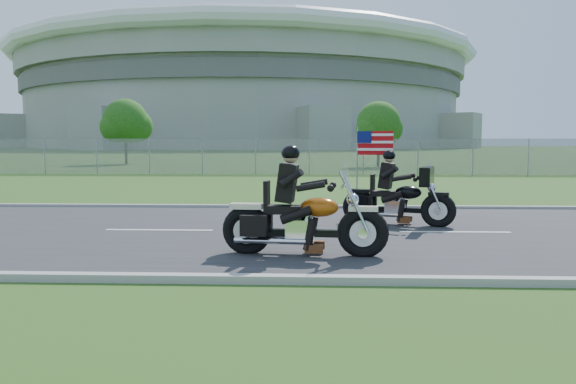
{
  "coord_description": "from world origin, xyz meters",
  "views": [
    {
      "loc": [
        1.11,
        -11.25,
        1.86
      ],
      "look_at": [
        0.64,
        0.0,
        0.84
      ],
      "focal_mm": 35.0,
      "sensor_mm": 36.0,
      "label": 1
    }
  ],
  "objects": [
    {
      "name": "ground",
      "position": [
        0.0,
        0.0,
        0.0
      ],
      "size": [
        420.0,
        420.0,
        0.0
      ],
      "primitive_type": "plane",
      "color": "#274B17",
      "rests_on": "ground"
    },
    {
      "name": "road",
      "position": [
        0.0,
        0.0,
        0.02
      ],
      "size": [
        120.0,
        8.0,
        0.04
      ],
      "primitive_type": "cube",
      "color": "#28282B",
      "rests_on": "ground"
    },
    {
      "name": "curb_north",
      "position": [
        0.0,
        4.05,
        0.05
      ],
      "size": [
        120.0,
        0.18,
        0.12
      ],
      "primitive_type": "cube",
      "color": "#9E9B93",
      "rests_on": "ground"
    },
    {
      "name": "curb_south",
      "position": [
        0.0,
        -4.05,
        0.05
      ],
      "size": [
        120.0,
        0.18,
        0.12
      ],
      "primitive_type": "cube",
      "color": "#9E9B93",
      "rests_on": "ground"
    },
    {
      "name": "fence",
      "position": [
        -5.0,
        20.0,
        1.0
      ],
      "size": [
        60.0,
        0.03,
        2.0
      ],
      "primitive_type": "cube",
      "color": "gray",
      "rests_on": "ground"
    },
    {
      "name": "stadium",
      "position": [
        -20.0,
        170.0,
        15.58
      ],
      "size": [
        140.4,
        140.4,
        29.2
      ],
      "color": "#A3A099",
      "rests_on": "ground"
    },
    {
      "name": "tree_fence_near",
      "position": [
        6.04,
        30.04,
        2.97
      ],
      "size": [
        3.52,
        3.28,
        4.75
      ],
      "color": "#382316",
      "rests_on": "ground"
    },
    {
      "name": "tree_fence_mid",
      "position": [
        -13.95,
        34.04,
        3.3
      ],
      "size": [
        3.96,
        3.69,
        5.3
      ],
      "color": "#382316",
      "rests_on": "ground"
    },
    {
      "name": "motorcycle_lead",
      "position": [
        0.96,
        -2.35,
        0.57
      ],
      "size": [
        2.69,
        0.81,
        1.81
      ],
      "rotation": [
        0.0,
        0.0,
        -0.1
      ],
      "color": "black",
      "rests_on": "ground"
    },
    {
      "name": "motorcycle_follow",
      "position": [
        2.99,
        1.0,
        0.57
      ],
      "size": [
        2.41,
        1.19,
        2.07
      ],
      "rotation": [
        0.0,
        0.0,
        -0.32
      ],
      "color": "black",
      "rests_on": "ground"
    }
  ]
}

